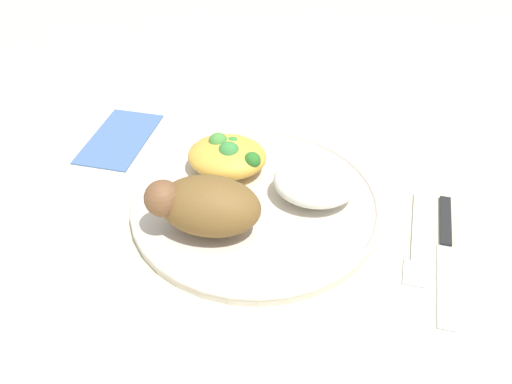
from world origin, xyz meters
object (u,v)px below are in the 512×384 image
Objects in this scene: rice_pile at (315,182)px; knife at (446,244)px; napkin at (120,138)px; plate at (256,203)px; mac_cheese_with_broccoli at (228,155)px; fork at (416,242)px; roasted_chicken at (205,205)px.

rice_pile reaches higher than knife.
knife is at bearing 163.01° from napkin.
plate is 0.07m from mac_cheese_with_broccoli.
fork reaches higher than napkin.
roasted_chicken reaches higher than plate.
mac_cheese_with_broccoli is 0.27m from knife.
fork is 0.03m from knife.
rice_pile is (-0.11, -0.07, -0.01)m from roasted_chicken.
rice_pile is at bearing -164.51° from plate.
knife is at bearing 163.73° from mac_cheese_with_broccoli.
napkin is (0.27, -0.09, -0.03)m from rice_pile.
fork is at bearing -172.41° from roasted_chicken.
napkin is at bearing -44.33° from roasted_chicken.
plate is 0.07m from rice_pile.
mac_cheese_with_broccoli is 0.24m from fork.
fork is at bearing 159.05° from rice_pile.
plate reaches higher than napkin.
plate is at bearing 15.49° from rice_pile.
knife reaches higher than napkin.
mac_cheese_with_broccoli is at bearing -16.27° from knife.
mac_cheese_with_broccoli is (0.11, -0.03, 0.00)m from rice_pile.
napkin is (0.42, -0.13, -0.00)m from knife.
napkin is at bearing -18.10° from mac_cheese_with_broccoli.
plate is 0.18m from fork.
roasted_chicken reaches higher than mac_cheese_with_broccoli.
rice_pile is at bearing -16.01° from knife.
napkin is at bearing -16.99° from knife.
fork is at bearing 161.45° from napkin.
mac_cheese_with_broccoli is 0.67× the size of fork.
roasted_chicken is at bearing 51.61° from plate.
fork is (-0.11, 0.04, -0.03)m from rice_pile.
rice_pile reaches higher than plate.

